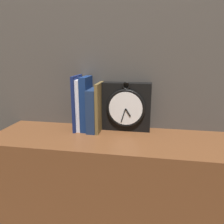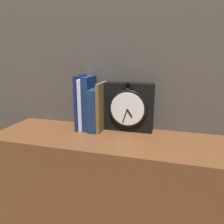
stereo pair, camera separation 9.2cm
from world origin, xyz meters
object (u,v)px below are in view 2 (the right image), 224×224
(book_slot0_navy, at_px, (81,102))
(book_slot2_navy, at_px, (89,103))
(book_slot3_navy, at_px, (96,110))
(book_slot1_white, at_px, (84,104))
(book_slot4_brown, at_px, (102,107))
(clock, at_px, (129,107))

(book_slot0_navy, height_order, book_slot2_navy, book_slot0_navy)
(book_slot0_navy, bearing_deg, book_slot3_navy, -2.50)
(book_slot1_white, distance_m, book_slot4_brown, 0.09)
(book_slot1_white, height_order, book_slot2_navy, book_slot2_navy)
(clock, relative_size, book_slot3_navy, 1.19)
(book_slot0_navy, relative_size, book_slot3_navy, 1.30)
(book_slot4_brown, bearing_deg, book_slot0_navy, 178.10)
(book_slot2_navy, distance_m, book_slot3_navy, 0.05)
(book_slot1_white, relative_size, book_slot3_navy, 1.22)
(clock, distance_m, book_slot0_navy, 0.23)
(book_slot2_navy, bearing_deg, clock, 7.61)
(book_slot0_navy, distance_m, book_slot4_brown, 0.11)
(book_slot1_white, bearing_deg, clock, 6.07)
(book_slot3_navy, bearing_deg, book_slot1_white, 171.20)
(book_slot0_navy, distance_m, book_slot3_navy, 0.08)
(book_slot0_navy, xyz_separation_m, book_slot2_navy, (0.04, 0.00, -0.00))
(book_slot1_white, xyz_separation_m, book_slot2_navy, (0.03, -0.00, 0.01))
(clock, relative_size, book_slot1_white, 0.98)
(book_slot3_navy, relative_size, book_slot4_brown, 0.87)
(clock, distance_m, book_slot3_navy, 0.15)
(book_slot0_navy, relative_size, book_slot4_brown, 1.13)
(clock, bearing_deg, book_slot3_navy, -167.74)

